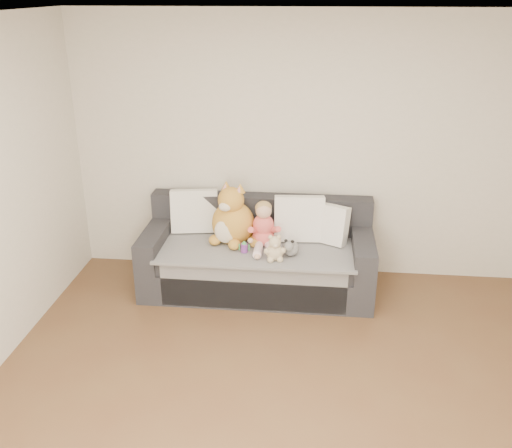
{
  "coord_description": "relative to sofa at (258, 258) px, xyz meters",
  "views": [
    {
      "loc": [
        0.15,
        -2.93,
        2.77
      ],
      "look_at": [
        -0.36,
        1.87,
        0.75
      ],
      "focal_mm": 40.0,
      "sensor_mm": 36.0,
      "label": 1
    }
  ],
  "objects": [
    {
      "name": "room_shell",
      "position": [
        0.36,
        -1.64,
        0.99
      ],
      "size": [
        5.0,
        5.0,
        5.0
      ],
      "color": "brown",
      "rests_on": "ground"
    },
    {
      "name": "sofa",
      "position": [
        0.0,
        0.0,
        0.0
      ],
      "size": [
        2.2,
        0.94,
        0.85
      ],
      "color": "#25262A",
      "rests_on": "ground"
    },
    {
      "name": "cushion_left",
      "position": [
        -0.67,
        0.24,
        0.38
      ],
      "size": [
        0.49,
        0.28,
        0.44
      ],
      "rotation": [
        0.0,
        0.0,
        0.16
      ],
      "color": "silver",
      "rests_on": "sofa"
    },
    {
      "name": "cushion_right_back",
      "position": [
        0.39,
        0.13,
        0.38
      ],
      "size": [
        0.5,
        0.25,
        0.45
      ],
      "rotation": [
        0.0,
        0.0,
        0.08
      ],
      "color": "silver",
      "rests_on": "sofa"
    },
    {
      "name": "cushion_right_front",
      "position": [
        0.65,
        0.11,
        0.35
      ],
      "size": [
        0.45,
        0.35,
        0.39
      ],
      "rotation": [
        0.0,
        0.0,
        -0.48
      ],
      "color": "silver",
      "rests_on": "sofa"
    },
    {
      "name": "toddler",
      "position": [
        0.06,
        -0.07,
        0.35
      ],
      "size": [
        0.31,
        0.46,
        0.45
      ],
      "rotation": [
        0.0,
        0.0,
        0.16
      ],
      "color": "#D64B50",
      "rests_on": "sofa"
    },
    {
      "name": "plush_cat",
      "position": [
        -0.25,
        0.0,
        0.39
      ],
      "size": [
        0.48,
        0.44,
        0.63
      ],
      "rotation": [
        0.0,
        0.0,
        -0.39
      ],
      "color": "#AC7726",
      "rests_on": "sofa"
    },
    {
      "name": "teddy_bear",
      "position": [
        0.19,
        -0.36,
        0.26
      ],
      "size": [
        0.2,
        0.15,
        0.25
      ],
      "rotation": [
        0.0,
        0.0,
        0.21
      ],
      "color": "tan",
      "rests_on": "sofa"
    },
    {
      "name": "plush_cow",
      "position": [
        0.32,
        -0.24,
        0.24
      ],
      "size": [
        0.15,
        0.23,
        0.19
      ],
      "rotation": [
        0.0,
        0.0,
        -0.18
      ],
      "color": "white",
      "rests_on": "sofa"
    },
    {
      "name": "sippy_cup",
      "position": [
        -0.11,
        -0.23,
        0.22
      ],
      "size": [
        0.1,
        0.06,
        0.12
      ],
      "rotation": [
        0.0,
        0.0,
        -0.01
      ],
      "color": "#7B3695",
      "rests_on": "sofa"
    }
  ]
}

